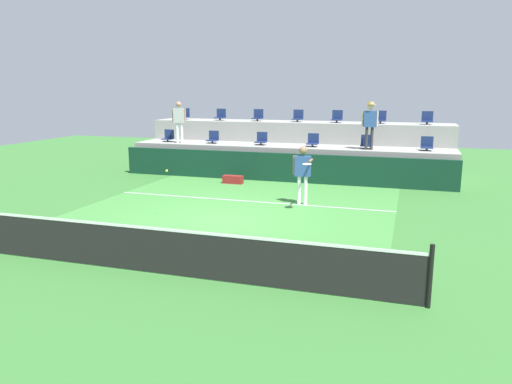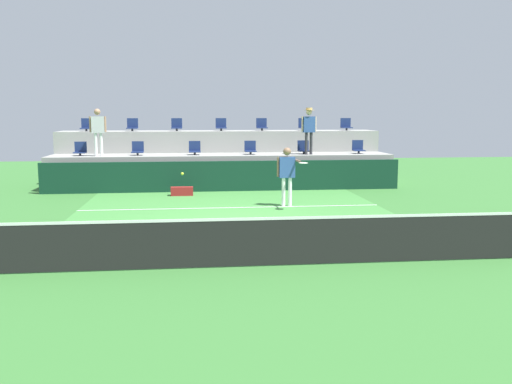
{
  "view_description": "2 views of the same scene",
  "coord_description": "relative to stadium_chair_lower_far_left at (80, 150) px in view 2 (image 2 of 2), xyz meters",
  "views": [
    {
      "loc": [
        4.77,
        -11.83,
        3.45
      ],
      "look_at": [
        1.02,
        -0.05,
        0.86
      ],
      "focal_mm": 34.2,
      "sensor_mm": 36.0,
      "label": 1
    },
    {
      "loc": [
        -1.07,
        -13.7,
        2.78
      ],
      "look_at": [
        0.39,
        -0.72,
        0.92
      ],
      "focal_mm": 38.3,
      "sensor_mm": 36.0,
      "label": 2
    }
  ],
  "objects": [
    {
      "name": "stadium_chair_upper_right",
      "position": [
        8.83,
        1.8,
        0.85
      ],
      "size": [
        0.44,
        0.4,
        0.52
      ],
      "color": "#2D2D33",
      "rests_on": "seating_tier_upper"
    },
    {
      "name": "stadium_chair_lower_mid_left",
      "position": [
        4.24,
        0.0,
        0.0
      ],
      "size": [
        0.44,
        0.4,
        0.52
      ],
      "color": "#2D2D33",
      "rests_on": "seating_tier_lower"
    },
    {
      "name": "stadium_chair_lower_far_left",
      "position": [
        0.0,
        0.0,
        0.0
      ],
      "size": [
        0.44,
        0.4,
        0.52
      ],
      "color": "#2D2D33",
      "rests_on": "seating_tier_lower"
    },
    {
      "name": "equipment_bag",
      "position": [
        3.78,
        -2.15,
        -1.31
      ],
      "size": [
        0.76,
        0.28,
        0.3
      ],
      "primitive_type": "cube",
      "color": "maroon",
      "rests_on": "ground_plane"
    },
    {
      "name": "court_service_line",
      "position": [
        5.3,
        -4.83,
        -1.46
      ],
      "size": [
        9.0,
        0.06,
        0.0
      ],
      "primitive_type": "cube",
      "color": "white",
      "rests_on": "ground_plane"
    },
    {
      "name": "stadium_chair_upper_left",
      "position": [
        1.74,
        1.8,
        0.85
      ],
      "size": [
        0.44,
        0.4,
        0.52
      ],
      "color": "#2D2D33",
      "rests_on": "seating_tier_upper"
    },
    {
      "name": "stadium_chair_lower_mid_right",
      "position": [
        6.37,
        0.0,
        0.0
      ],
      "size": [
        0.44,
        0.4,
        0.52
      ],
      "color": "#2D2D33",
      "rests_on": "seating_tier_lower"
    },
    {
      "name": "spectator_in_grey",
      "position": [
        0.74,
        -0.38,
        0.83
      ],
      "size": [
        0.6,
        0.26,
        1.73
      ],
      "color": "white",
      "rests_on": "seating_tier_lower"
    },
    {
      "name": "tennis_player",
      "position": [
        7.01,
        -4.76,
        -0.36
      ],
      "size": [
        0.76,
        1.21,
        1.79
      ],
      "color": "white",
      "rests_on": "ground_plane"
    },
    {
      "name": "ground_plane",
      "position": [
        5.3,
        -7.23,
        -1.46
      ],
      "size": [
        40.0,
        40.0,
        0.0
      ],
      "primitive_type": "plane",
      "color": "#336B2D"
    },
    {
      "name": "stadium_chair_upper_mid_left",
      "position": [
        3.52,
        1.8,
        0.85
      ],
      "size": [
        0.44,
        0.4,
        0.52
      ],
      "color": "#2D2D33",
      "rests_on": "seating_tier_upper"
    },
    {
      "name": "stadium_chair_lower_left",
      "position": [
        2.1,
        0.0,
        0.0
      ],
      "size": [
        0.44,
        0.4,
        0.52
      ],
      "color": "#2D2D33",
      "rests_on": "seating_tier_lower"
    },
    {
      "name": "seating_tier_upper",
      "position": [
        5.3,
        1.87,
        -0.41
      ],
      "size": [
        13.0,
        1.8,
        2.1
      ],
      "primitive_type": "cube",
      "color": "gray",
      "rests_on": "ground_plane"
    },
    {
      "name": "tennis_ball",
      "position": [
        3.92,
        -7.6,
        -0.12
      ],
      "size": [
        0.07,
        0.07,
        0.07
      ],
      "color": "#CCE033"
    },
    {
      "name": "stadium_chair_upper_far_left",
      "position": [
        -0.07,
        1.8,
        0.85
      ],
      "size": [
        0.44,
        0.4,
        0.52
      ],
      "color": "#2D2D33",
      "rests_on": "seating_tier_upper"
    },
    {
      "name": "stadium_chair_upper_far_right",
      "position": [
        10.65,
        1.8,
        0.85
      ],
      "size": [
        0.44,
        0.4,
        0.52
      ],
      "color": "#2D2D33",
      "rests_on": "seating_tier_upper"
    },
    {
      "name": "stadium_chair_lower_right",
      "position": [
        8.45,
        0.0,
        0.0
      ],
      "size": [
        0.44,
        0.4,
        0.52
      ],
      "color": "#2D2D33",
      "rests_on": "seating_tier_lower"
    },
    {
      "name": "court_inner_paint",
      "position": [
        5.3,
        -6.23,
        -1.46
      ],
      "size": [
        9.0,
        10.0,
        0.01
      ],
      "primitive_type": "cube",
      "color": "#3D7F38",
      "rests_on": "ground_plane"
    },
    {
      "name": "stadium_chair_lower_far_right",
      "position": [
        10.65,
        0.0,
        0.0
      ],
      "size": [
        0.44,
        0.4,
        0.52
      ],
      "color": "#2D2D33",
      "rests_on": "seating_tier_lower"
    },
    {
      "name": "spectator_with_hat",
      "position": [
        8.58,
        -0.38,
        0.88
      ],
      "size": [
        0.6,
        0.47,
        1.78
      ],
      "color": "#2D2D33",
      "rests_on": "seating_tier_lower"
    },
    {
      "name": "tennis_net",
      "position": [
        5.3,
        -11.23,
        -0.97
      ],
      "size": [
        10.48,
        0.08,
        1.07
      ],
      "color": "black",
      "rests_on": "ground_plane"
    },
    {
      "name": "stadium_chair_upper_mid_right",
      "position": [
        7.03,
        1.8,
        0.85
      ],
      "size": [
        0.44,
        0.4,
        0.52
      ],
      "color": "#2D2D33",
      "rests_on": "seating_tier_upper"
    },
    {
      "name": "seating_tier_lower",
      "position": [
        5.3,
        0.07,
        -0.84
      ],
      "size": [
        13.0,
        1.8,
        1.25
      ],
      "primitive_type": "cube",
      "color": "gray",
      "rests_on": "ground_plane"
    },
    {
      "name": "sponsor_backboard",
      "position": [
        5.3,
        -1.23,
        -0.91
      ],
      "size": [
        13.0,
        0.16,
        1.1
      ],
      "primitive_type": "cube",
      "color": "#0F3323",
      "rests_on": "ground_plane"
    },
    {
      "name": "stadium_chair_upper_center",
      "position": [
        5.34,
        1.8,
        0.85
      ],
      "size": [
        0.44,
        0.4,
        0.52
      ],
      "color": "#2D2D33",
      "rests_on": "seating_tier_upper"
    }
  ]
}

